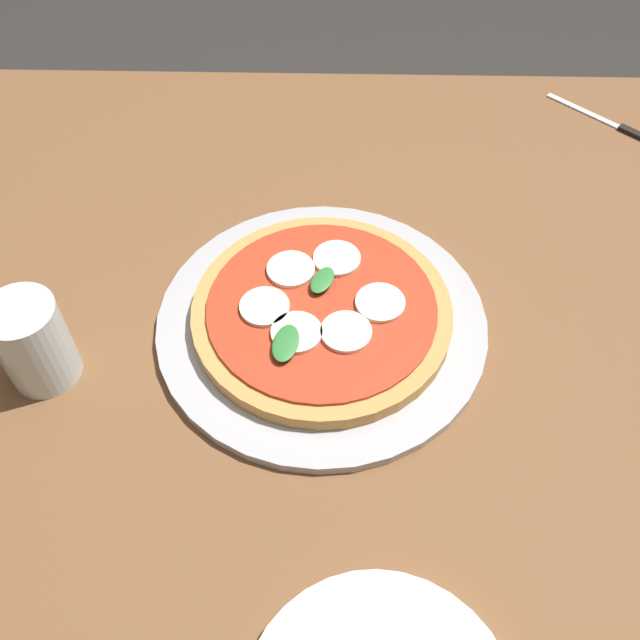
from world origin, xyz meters
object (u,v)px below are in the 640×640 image
object	(u,v)px
dining_table	(321,408)
pizza	(320,311)
knife	(617,126)
serving_tray	(320,322)
glass_cup	(33,342)

from	to	relation	value
dining_table	pizza	bearing A→B (deg)	-88.23
pizza	knife	xyz separation A→B (m)	(-0.41, -0.36, -0.02)
serving_tray	pizza	world-z (taller)	pizza
serving_tray	pizza	xyz separation A→B (m)	(-0.00, -0.00, 0.02)
pizza	glass_cup	world-z (taller)	glass_cup
pizza	knife	bearing A→B (deg)	-138.38
serving_tray	knife	size ratio (longest dim) A/B	2.59
dining_table	knife	bearing A→B (deg)	-134.16
pizza	glass_cup	bearing A→B (deg)	13.53
pizza	dining_table	bearing A→B (deg)	91.77
serving_tray	dining_table	bearing A→B (deg)	92.01
dining_table	pizza	size ratio (longest dim) A/B	5.11
serving_tray	glass_cup	bearing A→B (deg)	13.31
serving_tray	glass_cup	xyz separation A→B (m)	(0.28, 0.07, 0.04)
pizza	glass_cup	size ratio (longest dim) A/B	2.78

